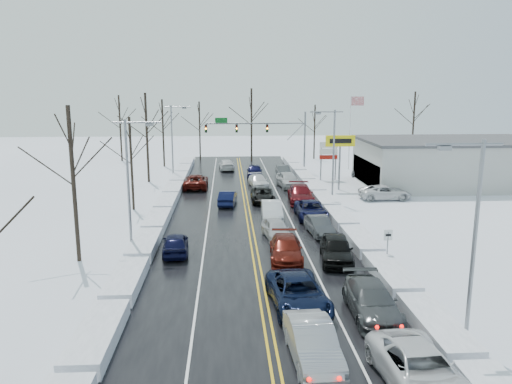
{
  "coord_description": "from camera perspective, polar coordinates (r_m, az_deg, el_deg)",
  "views": [
    {
      "loc": [
        -1.84,
        -37.46,
        11.01
      ],
      "look_at": [
        0.57,
        3.26,
        2.5
      ],
      "focal_mm": 35.0,
      "sensor_mm": 36.0,
      "label": 1
    }
  ],
  "objects": [
    {
      "name": "snow_bank_left",
      "position": [
        41.36,
        -11.29,
        -3.89
      ],
      "size": [
        1.73,
        72.0,
        0.76
      ],
      "primitive_type": "cube",
      "color": "white",
      "rests_on": "ground"
    },
    {
      "name": "used_vehicles_sign",
      "position": [
        61.21,
        8.29,
        4.44
      ],
      "size": [
        2.2,
        0.22,
        4.65
      ],
      "color": "slate",
      "rests_on": "ground"
    },
    {
      "name": "tires_plus_sign",
      "position": [
        55.19,
        9.6,
        5.36
      ],
      "size": [
        3.2,
        0.34,
        6.0
      ],
      "color": "slate",
      "rests_on": "ground"
    },
    {
      "name": "queued_car_14",
      "position": [
        43.34,
        6.28,
        -3.0
      ],
      "size": [
        2.49,
        5.33,
        1.48
      ],
      "primitive_type": "imported",
      "rotation": [
        0.0,
        0.0,
        -0.01
      ],
      "color": "black",
      "rests_on": "ground"
    },
    {
      "name": "oncoming_car_1",
      "position": [
        56.46,
        -6.86,
        0.45
      ],
      "size": [
        2.59,
        5.61,
        1.56
      ],
      "primitive_type": "imported",
      "rotation": [
        0.0,
        0.0,
        3.14
      ],
      "color": "#4F0F0A",
      "rests_on": "ground"
    },
    {
      "name": "flagpole",
      "position": [
        69.75,
        10.83,
        7.4
      ],
      "size": [
        1.87,
        1.2,
        10.0
      ],
      "color": "silver",
      "rests_on": "ground"
    },
    {
      "name": "queued_car_13",
      "position": [
        38.74,
        7.22,
        -4.82
      ],
      "size": [
        1.84,
        4.33,
        1.39
      ],
      "primitive_type": "imported",
      "rotation": [
        0.0,
        0.0,
        0.09
      ],
      "color": "#393B3D",
      "rests_on": "ground"
    },
    {
      "name": "queued_car_16",
      "position": [
        56.67,
        3.66,
        0.56
      ],
      "size": [
        2.67,
        5.27,
        1.72
      ],
      "primitive_type": "imported",
      "rotation": [
        0.0,
        0.0,
        0.13
      ],
      "color": "silver",
      "rests_on": "ground"
    },
    {
      "name": "tree_far_c",
      "position": [
        76.62,
        -0.52,
        9.3
      ],
      "size": [
        4.4,
        4.4,
        11.0
      ],
      "color": "#2D231C",
      "rests_on": "ground"
    },
    {
      "name": "parked_car_0",
      "position": [
        52.0,
        14.5,
        -0.82
      ],
      "size": [
        5.23,
        2.47,
        1.44
      ],
      "primitive_type": "imported",
      "rotation": [
        0.0,
        0.0,
        1.59
      ],
      "color": "silver",
      "rests_on": "ground"
    },
    {
      "name": "queued_car_6",
      "position": [
        49.28,
        0.77,
        -1.13
      ],
      "size": [
        2.23,
        4.84,
        1.34
      ],
      "primitive_type": "imported",
      "rotation": [
        0.0,
        0.0,
        0.0
      ],
      "color": "black",
      "rests_on": "ground"
    },
    {
      "name": "traffic_signal_mast",
      "position": [
        65.89,
        1.23,
        6.96
      ],
      "size": [
        13.28,
        0.39,
        8.0
      ],
      "color": "slate",
      "rests_on": "ground"
    },
    {
      "name": "dealership_building",
      "position": [
        61.74,
        21.4,
        3.19
      ],
      "size": [
        20.4,
        12.4,
        5.3
      ],
      "color": "#A8A8A3",
      "rests_on": "ground"
    },
    {
      "name": "tree_far_d",
      "position": [
        79.34,
        6.73,
        8.04
      ],
      "size": [
        3.4,
        3.4,
        8.5
      ],
      "color": "#2D231C",
      "rests_on": "ground"
    },
    {
      "name": "queued_car_8",
      "position": [
        62.73,
        -0.16,
        1.68
      ],
      "size": [
        2.15,
        4.87,
        1.63
      ],
      "primitive_type": "imported",
      "rotation": [
        0.0,
        0.0,
        -0.05
      ],
      "color": "black",
      "rests_on": "ground"
    },
    {
      "name": "queued_car_5",
      "position": [
        42.66,
        1.81,
        -3.18
      ],
      "size": [
        1.8,
        4.84,
        1.58
      ],
      "primitive_type": "imported",
      "rotation": [
        0.0,
        0.0,
        -0.03
      ],
      "color": "silver",
      "rests_on": "ground"
    },
    {
      "name": "tree_far_a",
      "position": [
        79.22,
        -15.33,
        8.46
      ],
      "size": [
        4.0,
        4.0,
        10.0
      ],
      "color": "#2D231C",
      "rests_on": "ground"
    },
    {
      "name": "queued_car_11",
      "position": [
        26.02,
        13.01,
        -13.57
      ],
      "size": [
        2.35,
        5.46,
        1.57
      ],
      "primitive_type": "imported",
      "rotation": [
        0.0,
        0.0,
        -0.03
      ],
      "color": "#414446",
      "rests_on": "ground"
    },
    {
      "name": "streetlight_nw",
      "position": [
        62.06,
        -9.41,
        6.36
      ],
      "size": [
        3.2,
        0.25,
        9.0
      ],
      "color": "slate",
      "rests_on": "ground"
    },
    {
      "name": "queued_car_12",
      "position": [
        33.05,
        9.12,
        -7.83
      ],
      "size": [
        2.62,
        5.17,
        1.69
      ],
      "primitive_type": "imported",
      "rotation": [
        0.0,
        0.0,
        -0.13
      ],
      "color": "black",
      "rests_on": "ground"
    },
    {
      "name": "tree_left_b",
      "position": [
        33.15,
        -20.35,
        4.08
      ],
      "size": [
        4.0,
        4.0,
        10.0
      ],
      "color": "#2D231C",
      "rests_on": "ground"
    },
    {
      "name": "oncoming_car_3",
      "position": [
        34.5,
        -9.15,
        -6.98
      ],
      "size": [
        2.02,
        4.38,
        1.45
      ],
      "primitive_type": "imported",
      "rotation": [
        0.0,
        0.0,
        3.21
      ],
      "color": "black",
      "rests_on": "ground"
    },
    {
      "name": "speed_limit_sign",
      "position": [
        32.5,
        14.83,
        -5.39
      ],
      "size": [
        0.55,
        0.09,
        2.35
      ],
      "color": "slate",
      "rests_on": "ground"
    },
    {
      "name": "tree_left_e",
      "position": [
        72.15,
        -10.62,
        8.11
      ],
      "size": [
        3.8,
        3.8,
        9.5
      ],
      "color": "#2D231C",
      "rests_on": "ground"
    },
    {
      "name": "tree_far_e",
      "position": [
        84.02,
        17.63,
        8.73
      ],
      "size": [
        4.2,
        4.2,
        10.5
      ],
      "color": "#2D231C",
      "rests_on": "ground"
    },
    {
      "name": "parked_car_1",
      "position": [
        56.71,
        16.18,
        0.12
      ],
      "size": [
        2.49,
        5.29,
        1.49
      ],
      "primitive_type": "imported",
      "rotation": [
        0.0,
        0.0,
        -0.08
      ],
      "color": "#3D4042",
      "rests_on": "ground"
    },
    {
      "name": "road_surface",
      "position": [
        41.0,
        -0.69,
        -3.78
      ],
      "size": [
        14.0,
        84.0,
        0.01
      ],
      "primitive_type": "cube",
      "color": "black",
      "rests_on": "ground"
    },
    {
      "name": "tree_left_d",
      "position": [
        60.3,
        -12.44,
        8.02
      ],
      "size": [
        4.2,
        4.2,
        10.5
      ],
      "color": "#2D231C",
      "rests_on": "ground"
    },
    {
      "name": "tree_far_b",
      "position": [
        78.71,
        -6.48,
        8.27
      ],
      "size": [
        3.6,
        3.6,
        9.0
      ],
      "color": "#2D231C",
      "rests_on": "ground"
    },
    {
      "name": "oncoming_car_2",
      "position": [
        68.73,
        -3.37,
        2.55
      ],
      "size": [
        2.32,
        5.02,
        1.42
      ],
      "primitive_type": "imported",
      "rotation": [
        0.0,
        0.0,
        3.21
      ],
      "color": "silver",
      "rests_on": "ground"
    },
    {
      "name": "queued_car_2",
      "position": [
        26.26,
        4.8,
        -13.04
      ],
      "size": [
        3.1,
        5.94,
        1.6
      ],
      "primitive_type": "imported",
      "rotation": [
        0.0,
        0.0,
        0.08
      ],
      "color": "black",
      "rests_on": "ground"
    },
    {
      "name": "queued_car_17",
      "position": [
        63.33,
        3.14,
        1.75
      ],
      "size": [
        1.69,
        4.37,
        1.42
      ],
      "primitive_type": "imported",
      "rotation": [
        0.0,
        0.0,
        0.05
      ],
      "color": "#434648",
      "rests_on": "ground"
    },
    {
      "name": "parked_car_2",
      "position": [
        62.79,
        12.07,
        1.42
      ],
      "size": [
        2.11,
        4.43,
        1.46
      ],
      "primitive_type": "imported",
      "rotation": [
        0.0,
        0.0,
        3.23
      ],
      "color": "#444749",
      "rests_on": "ground"
    },
    {
      "name": "ground",
      "position": [
        39.08,
        -0.55,
        -4.58
      ],
      "size": [
        160.0,
        160.0,
        0.0
      ],
      "primitive_type": "plane",
      "color": "white",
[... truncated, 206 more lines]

